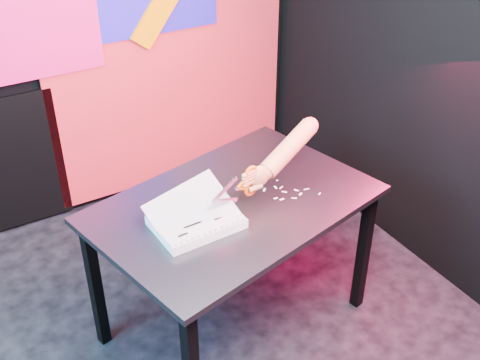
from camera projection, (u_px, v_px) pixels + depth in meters
room at (170, 105)px, 2.15m from camera, size 3.01×3.01×2.71m
backdrop at (76, 69)px, 3.44m from camera, size 2.88×0.05×2.08m
work_table at (234, 217)px, 2.73m from camera, size 1.38×1.07×0.75m
printout_stack at (196, 221)px, 2.53m from camera, size 0.38×0.28×0.19m
scissors at (248, 183)px, 2.59m from camera, size 0.26×0.07×0.15m
hand_forearm at (284, 152)px, 2.70m from camera, size 0.46×0.16×0.22m
paper_clippings at (287, 192)px, 2.75m from camera, size 0.22×0.20×0.00m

